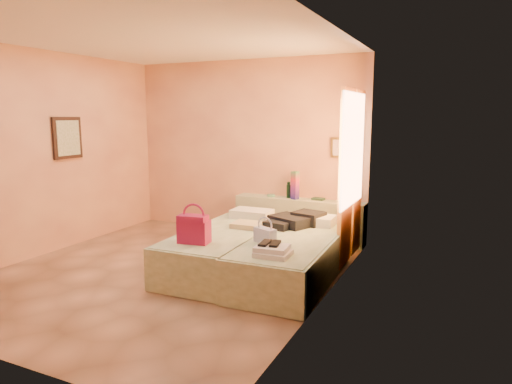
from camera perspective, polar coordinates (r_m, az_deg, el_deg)
ground at (r=5.85m, az=-11.09°, el=-9.81°), size 4.50×4.50×0.00m
room_walls at (r=5.88m, az=-6.74°, el=8.19°), size 4.02×4.51×2.81m
headboard_ledge at (r=7.11m, az=5.36°, el=-3.45°), size 2.05×0.30×0.65m
bed_left at (r=5.78m, az=-3.96°, el=-7.28°), size 0.96×2.03×0.50m
bed_right at (r=5.42m, az=4.49°, el=-8.44°), size 0.96×2.03×0.50m
water_bottle at (r=7.11m, az=4.10°, el=0.22°), size 0.07×0.07×0.24m
rainbow_box at (r=6.99m, az=4.89°, el=0.83°), size 0.12×0.12×0.43m
small_dish at (r=7.24m, az=1.91°, el=-0.43°), size 0.17×0.17×0.03m
green_book at (r=7.00m, az=7.78°, el=-0.86°), size 0.19×0.14×0.03m
flower_vase at (r=6.86m, az=11.90°, el=-0.10°), size 0.24×0.24×0.29m
magenta_handbag at (r=5.19m, az=-7.76°, el=-4.59°), size 0.37×0.24×0.32m
khaki_garment at (r=5.86m, az=-1.01°, el=-4.15°), size 0.39×0.31×0.07m
clothes_pile at (r=5.95m, az=4.78°, el=-3.49°), size 0.67×0.67×0.17m
blue_handbag at (r=5.16m, az=1.13°, el=-5.47°), size 0.29×0.21×0.17m
towel_stack at (r=4.71m, az=2.15°, el=-7.40°), size 0.36×0.32×0.10m
sandal_pair at (r=4.76m, az=1.72°, el=-6.44°), size 0.19×0.25×0.02m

